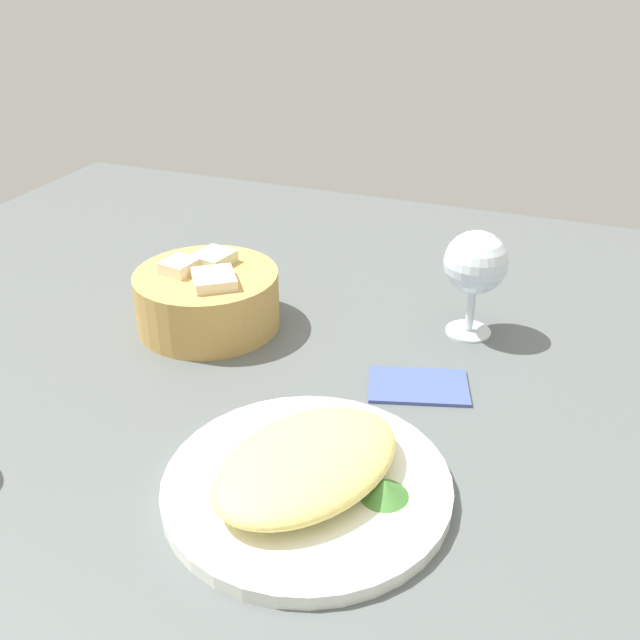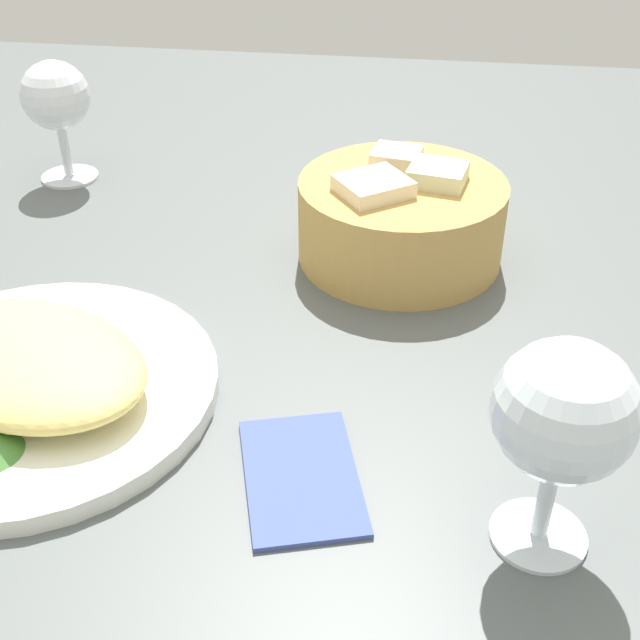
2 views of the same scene
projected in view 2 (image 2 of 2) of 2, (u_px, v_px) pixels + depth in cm
name	position (u px, v px, depth cm)	size (l,w,h in cm)	color
ground_plane	(209.00, 327.00, 68.28)	(140.00, 140.00, 2.00)	#545A5A
plate	(32.00, 389.00, 59.00)	(26.19, 26.19, 1.40)	white
omelette	(24.00, 360.00, 57.55)	(19.22, 12.86, 3.71)	#EFD471
bread_basket	(401.00, 218.00, 73.46)	(18.03, 18.03, 8.88)	tan
wine_glass_near	(563.00, 417.00, 43.69)	(7.78, 7.78, 13.54)	silver
wine_glass_far	(56.00, 101.00, 84.74)	(6.94, 6.94, 12.48)	silver
folded_napkin	(301.00, 474.00, 52.58)	(11.00, 7.00, 0.80)	#42549D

